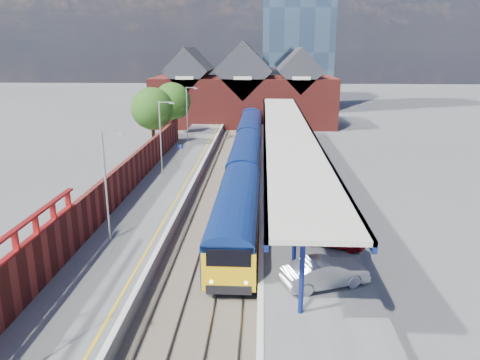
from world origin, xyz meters
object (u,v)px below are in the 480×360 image
at_px(lamp_post_c, 162,133).
at_px(parked_car_blue, 319,184).
at_px(lamp_post_b, 108,179).
at_px(lamp_post_d, 188,111).
at_px(parked_car_dark, 316,226).
at_px(parked_car_silver, 325,272).
at_px(platform_sign, 181,152).
at_px(train, 248,141).
at_px(parked_car_red, 332,235).

bearing_deg(lamp_post_c, parked_car_blue, -18.92).
bearing_deg(parked_car_blue, lamp_post_b, 146.16).
xyz_separation_m(lamp_post_d, parked_car_blue, (14.35, -20.92, -3.37)).
bearing_deg(lamp_post_b, lamp_post_c, 90.00).
bearing_deg(parked_car_dark, parked_car_silver, -158.31).
distance_m(lamp_post_b, lamp_post_d, 32.00).
bearing_deg(platform_sign, lamp_post_b, -94.33).
height_order(train, parked_car_dark, train).
relative_size(platform_sign, parked_car_silver, 0.55).
relative_size(parked_car_red, parked_car_dark, 1.01).
bearing_deg(parked_car_silver, train, -12.87).
bearing_deg(parked_car_red, parked_car_silver, -171.14).
xyz_separation_m(parked_car_red, parked_car_blue, (0.45, 11.33, -0.08)).
xyz_separation_m(lamp_post_c, platform_sign, (1.36, 2.00, -2.30)).
bearing_deg(platform_sign, lamp_post_c, -124.26).
xyz_separation_m(lamp_post_b, parked_car_dark, (13.10, 1.38, -3.40)).
relative_size(parked_car_red, parked_car_silver, 0.92).
distance_m(lamp_post_c, platform_sign, 3.34).
bearing_deg(lamp_post_c, lamp_post_b, -90.00).
height_order(train, parked_car_red, train).
height_order(train, platform_sign, platform_sign).
bearing_deg(lamp_post_c, lamp_post_d, 90.00).
distance_m(lamp_post_b, parked_car_silver, 14.26).
relative_size(lamp_post_c, parked_car_red, 1.69).
bearing_deg(lamp_post_c, parked_car_silver, -59.13).
bearing_deg(lamp_post_c, parked_car_dark, -48.14).
height_order(lamp_post_c, lamp_post_d, same).
height_order(platform_sign, parked_car_silver, platform_sign).
bearing_deg(parked_car_silver, lamp_post_d, -2.60).
bearing_deg(parked_car_red, train, 33.48).
xyz_separation_m(train, lamp_post_c, (-7.86, -11.19, 2.87)).
bearing_deg(lamp_post_b, parked_car_silver, -22.88).
bearing_deg(train, parked_car_dark, -78.52).
bearing_deg(lamp_post_d, lamp_post_b, -90.00).
relative_size(lamp_post_d, parked_car_dark, 1.70).
relative_size(lamp_post_d, platform_sign, 2.80).
bearing_deg(parked_car_silver, lamp_post_b, 45.64).
distance_m(train, parked_car_dark, 26.34).
height_order(lamp_post_c, parked_car_red, lamp_post_c).
distance_m(parked_car_red, parked_car_blue, 11.34).
height_order(train, lamp_post_b, lamp_post_b).
relative_size(platform_sign, parked_car_blue, 0.56).
relative_size(lamp_post_d, parked_car_red, 1.69).
xyz_separation_m(lamp_post_d, parked_car_dark, (13.10, -30.62, -3.40)).
height_order(lamp_post_d, parked_car_dark, lamp_post_d).
bearing_deg(lamp_post_d, parked_car_silver, -71.12).
distance_m(lamp_post_c, parked_car_silver, 25.14).
height_order(lamp_post_d, parked_car_red, lamp_post_d).
bearing_deg(parked_car_red, parked_car_dark, 47.28).
height_order(train, parked_car_blue, train).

